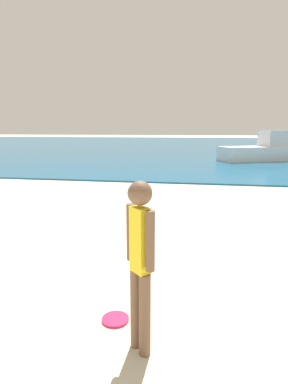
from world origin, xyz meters
TOP-DOWN VIEW (x-y plane):
  - water at (0.00, 42.88)m, footprint 160.00×60.00m
  - person_standing at (0.86, 3.91)m, footprint 0.28×0.28m
  - frisbee at (0.51, 4.31)m, footprint 0.29×0.29m
  - boat_near at (5.37, 22.10)m, footprint 5.65×4.02m

SIDE VIEW (x-z plane):
  - frisbee at x=0.51m, z-range 0.00..0.03m
  - water at x=0.00m, z-range 0.00..0.06m
  - boat_near at x=5.37m, z-range -0.23..1.63m
  - person_standing at x=0.86m, z-range 0.11..1.69m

